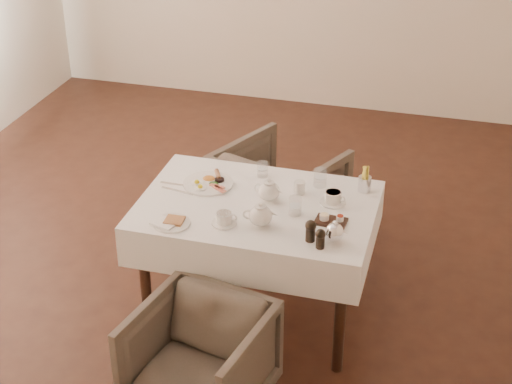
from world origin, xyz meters
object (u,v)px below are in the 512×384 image
at_px(table, 257,222).
at_px(armchair_far, 279,194).
at_px(armchair_near, 200,361).
at_px(breakfast_plate, 209,183).
at_px(teapot_centre, 269,190).

bearing_deg(table, armchair_far, 95.54).
distance_m(armchair_near, breakfast_plate, 1.06).
bearing_deg(armchair_near, teapot_centre, 93.07).
bearing_deg(armchair_far, table, 120.52).
distance_m(armchair_far, teapot_centre, 0.96).
relative_size(breakfast_plate, teapot_centre, 1.74).
bearing_deg(teapot_centre, breakfast_plate, 177.42).
bearing_deg(table, breakfast_plate, 156.71).
xyz_separation_m(armchair_near, breakfast_plate, (-0.24, 0.92, 0.48)).
bearing_deg(teapot_centre, table, -123.86).
distance_m(breakfast_plate, teapot_centre, 0.39).
relative_size(armchair_near, breakfast_plate, 2.22).
distance_m(table, teapot_centre, 0.20).
bearing_deg(armchair_far, armchair_near, 115.20).
height_order(armchair_near, breakfast_plate, breakfast_plate).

